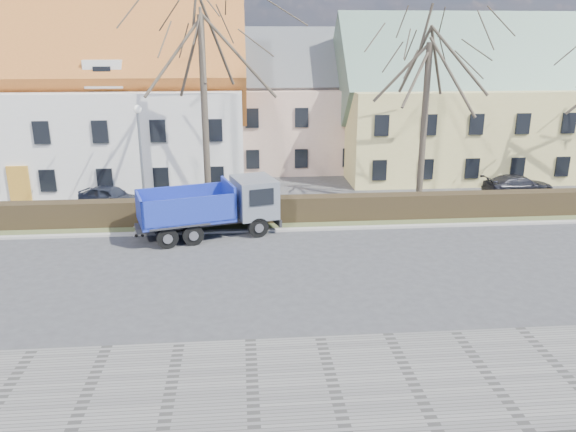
{
  "coord_description": "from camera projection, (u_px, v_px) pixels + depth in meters",
  "views": [
    {
      "loc": [
        -0.16,
        -21.81,
        9.19
      ],
      "look_at": [
        1.89,
        2.02,
        1.6
      ],
      "focal_mm": 35.0,
      "sensor_mm": 36.0,
      "label": 1
    }
  ],
  "objects": [
    {
      "name": "building_pink",
      "position": [
        296.0,
        112.0,
        41.62
      ],
      "size": [
        10.8,
        8.8,
        8.0
      ],
      "primitive_type": null,
      "color": "#C7A08D",
      "rests_on": "ground"
    },
    {
      "name": "building_yellow",
      "position": [
        468.0,
        111.0,
        39.68
      ],
      "size": [
        18.8,
        10.8,
        8.5
      ],
      "primitive_type": null,
      "color": "#D8C877",
      "rests_on": "ground"
    },
    {
      "name": "grass_strip",
      "position": [
        245.0,
        221.0,
        29.38
      ],
      "size": [
        80.0,
        3.0,
        0.1
      ],
      "primitive_type": "cube",
      "color": "#4C5630",
      "rests_on": "ground"
    },
    {
      "name": "hedge",
      "position": [
        245.0,
        211.0,
        29.01
      ],
      "size": [
        60.0,
        0.9,
        1.3
      ],
      "primitive_type": "cube",
      "color": "black",
      "rests_on": "ground"
    },
    {
      "name": "curb_far",
      "position": [
        246.0,
        231.0,
        27.86
      ],
      "size": [
        80.0,
        0.3,
        0.12
      ],
      "primitive_type": "cube",
      "color": "#A5A198",
      "rests_on": "ground"
    },
    {
      "name": "sidewalk_near",
      "position": [
        252.0,
        387.0,
        15.42
      ],
      "size": [
        80.0,
        5.0,
        0.08
      ],
      "primitive_type": "cube",
      "color": "slate",
      "rests_on": "ground"
    },
    {
      "name": "dump_truck",
      "position": [
        204.0,
        209.0,
        26.92
      ],
      "size": [
        7.36,
        4.35,
        2.77
      ],
      "primitive_type": null,
      "rotation": [
        0.0,
        0.0,
        0.27
      ],
      "color": "navy",
      "rests_on": "ground"
    },
    {
      "name": "ground",
      "position": [
        247.0,
        268.0,
        23.51
      ],
      "size": [
        120.0,
        120.0,
        0.0
      ],
      "primitive_type": "plane",
      "color": "#38383A"
    },
    {
      "name": "parked_car_a",
      "position": [
        111.0,
        197.0,
        31.73
      ],
      "size": [
        4.03,
        2.95,
        1.28
      ],
      "primitive_type": "imported",
      "rotation": [
        0.0,
        0.0,
        1.13
      ],
      "color": "#1F2331",
      "rests_on": "ground"
    },
    {
      "name": "parked_car_b",
      "position": [
        519.0,
        185.0,
        34.14
      ],
      "size": [
        4.6,
        2.33,
        1.28
      ],
      "primitive_type": "imported",
      "rotation": [
        0.0,
        0.0,
        1.7
      ],
      "color": "black",
      "rests_on": "ground"
    },
    {
      "name": "tree_1",
      "position": [
        204.0,
        95.0,
        29.5
      ],
      "size": [
        9.2,
        9.2,
        12.65
      ],
      "primitive_type": null,
      "color": "#3D342A",
      "rests_on": "ground"
    },
    {
      "name": "tree_2",
      "position": [
        425.0,
        109.0,
        30.73
      ],
      "size": [
        8.0,
        8.0,
        11.0
      ],
      "primitive_type": null,
      "color": "#3D342A",
      "rests_on": "ground"
    },
    {
      "name": "streetlight",
      "position": [
        142.0,
        163.0,
        28.8
      ],
      "size": [
        0.48,
        0.48,
        6.11
      ],
      "primitive_type": null,
      "color": "gray",
      "rests_on": "ground"
    },
    {
      "name": "cart_frame",
      "position": [
        135.0,
        231.0,
        27.06
      ],
      "size": [
        0.67,
        0.39,
        0.61
      ],
      "primitive_type": null,
      "rotation": [
        0.0,
        0.0,
        -0.0
      ],
      "color": "silver",
      "rests_on": "ground"
    },
    {
      "name": "building_white",
      "position": [
        40.0,
        110.0,
        36.21
      ],
      "size": [
        26.8,
        10.8,
        9.5
      ],
      "primitive_type": null,
      "color": "silver",
      "rests_on": "ground"
    }
  ]
}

